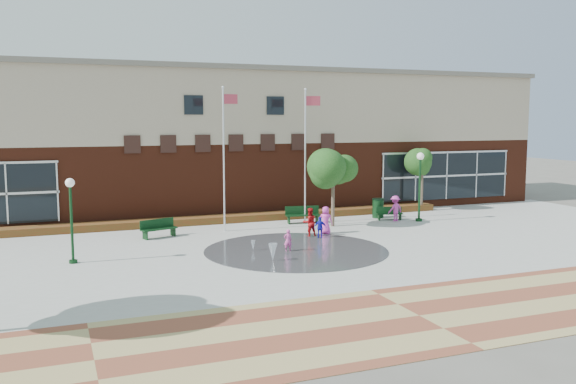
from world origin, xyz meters
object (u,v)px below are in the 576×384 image
object	(u,v)px
flagpole_left	(224,151)
trash_can	(378,208)
flagpole_right	(306,149)
bench_left	(159,232)
child_splash	(288,241)

from	to	relation	value
flagpole_left	trash_can	xyz separation A→B (m)	(9.86, 0.92, -3.69)
trash_can	flagpole_right	bearing A→B (deg)	-177.40
flagpole_left	trash_can	world-z (taller)	flagpole_left
bench_left	child_splash	bearing A→B (deg)	-66.85
child_splash	flagpole_left	bearing A→B (deg)	-73.15
trash_can	child_splash	xyz separation A→B (m)	(-8.60, -6.89, -0.09)
flagpole_left	flagpole_right	world-z (taller)	flagpole_right
flagpole_right	trash_can	bearing A→B (deg)	10.85
flagpole_right	trash_can	distance (m)	6.13
flagpole_right	bench_left	distance (m)	9.58
trash_can	flagpole_left	bearing A→B (deg)	-174.68
child_splash	bench_left	bearing A→B (deg)	-43.07
flagpole_right	bench_left	world-z (taller)	flagpole_right
flagpole_left	flagpole_right	size ratio (longest dim) A/B	1.00
bench_left	child_splash	size ratio (longest dim) A/B	1.87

